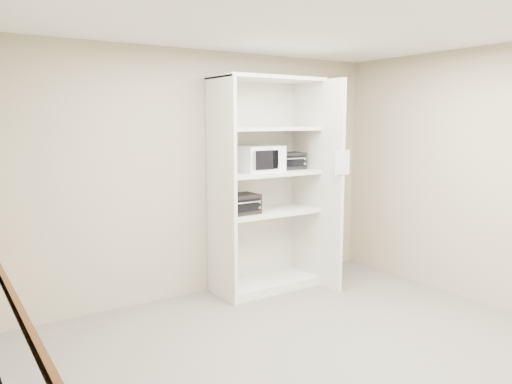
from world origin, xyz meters
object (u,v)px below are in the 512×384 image
microwave (259,159)px  toaster_oven_upper (289,161)px  shelving_unit (269,192)px  toaster_oven_lower (240,204)px

microwave → toaster_oven_upper: size_ratio=1.40×
shelving_unit → microwave: shelving_unit is taller
microwave → toaster_oven_lower: 0.56m
toaster_oven_upper → toaster_oven_lower: (-0.73, -0.08, -0.44)m
shelving_unit → microwave: size_ratio=5.00×
microwave → toaster_oven_lower: size_ratio=1.24×
toaster_oven_upper → toaster_oven_lower: size_ratio=0.88×
toaster_oven_lower → microwave: bearing=3.8°
toaster_oven_upper → toaster_oven_lower: bearing=-169.2°
shelving_unit → toaster_oven_lower: size_ratio=6.18×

